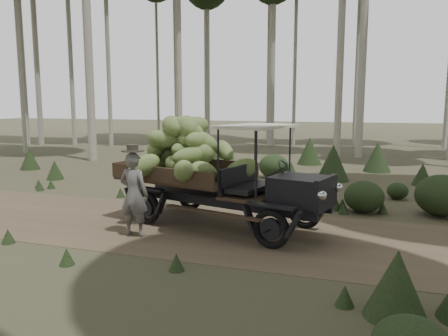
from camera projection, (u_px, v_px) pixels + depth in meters
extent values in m
plane|color=#473D2B|center=(137.00, 223.00, 10.17)|extent=(120.00, 120.00, 0.00)
cube|color=brown|center=(137.00, 223.00, 10.17)|extent=(70.00, 4.00, 0.01)
cube|color=black|center=(299.00, 190.00, 8.78)|extent=(1.24, 1.20, 0.57)
cube|color=black|center=(326.00, 193.00, 8.48)|extent=(0.36, 1.02, 0.64)
cube|color=black|center=(238.00, 179.00, 9.54)|extent=(0.44, 1.42, 0.57)
cube|color=#38281C|center=(186.00, 177.00, 10.33)|extent=(3.25, 2.51, 0.08)
cube|color=#38281C|center=(208.00, 165.00, 11.08)|extent=(2.81, 0.78, 0.33)
cube|color=#38281C|center=(160.00, 175.00, 9.54)|extent=(2.81, 0.78, 0.33)
cube|color=#38281C|center=(141.00, 165.00, 11.08)|extent=(0.52, 1.81, 0.33)
cube|color=beige|center=(256.00, 126.00, 9.14)|extent=(1.58, 1.99, 0.06)
cube|color=black|center=(233.00, 196.00, 10.14)|extent=(4.61, 1.28, 0.19)
cube|color=black|center=(214.00, 202.00, 9.49)|extent=(4.61, 1.28, 0.19)
torus|color=black|center=(304.00, 211.00, 9.67)|extent=(0.79, 0.33, 0.78)
torus|color=black|center=(271.00, 229.00, 8.30)|extent=(0.79, 0.33, 0.78)
torus|color=black|center=(190.00, 195.00, 11.39)|extent=(0.79, 0.33, 0.78)
torus|color=black|center=(146.00, 208.00, 10.02)|extent=(0.79, 0.33, 0.78)
sphere|color=beige|center=(338.00, 187.00, 8.81)|extent=(0.19, 0.19, 0.19)
sphere|color=beige|center=(322.00, 195.00, 8.04)|extent=(0.19, 0.19, 0.19)
ellipsoid|color=#5C733B|center=(185.00, 160.00, 11.04)|extent=(0.69, 0.81, 0.54)
ellipsoid|color=#5C733B|center=(190.00, 155.00, 9.71)|extent=(0.95, 0.77, 0.53)
ellipsoid|color=#5C733B|center=(159.00, 140.00, 10.29)|extent=(0.51, 0.86, 0.69)
ellipsoid|color=#5C733B|center=(173.00, 126.00, 10.16)|extent=(0.94, 0.91, 0.63)
ellipsoid|color=#5C733B|center=(178.00, 166.00, 10.04)|extent=(1.00, 0.80, 0.64)
ellipsoid|color=#5C733B|center=(204.00, 153.00, 9.95)|extent=(0.59, 0.84, 0.62)
ellipsoid|color=#5C733B|center=(197.00, 141.00, 9.83)|extent=(0.66, 0.79, 0.49)
ellipsoid|color=#5C733B|center=(183.00, 127.00, 10.15)|extent=(0.65, 0.83, 0.43)
ellipsoid|color=#5C733B|center=(195.00, 161.00, 10.93)|extent=(0.66, 0.87, 0.57)
ellipsoid|color=#5C733B|center=(168.00, 152.00, 10.82)|extent=(0.55, 0.76, 0.62)
ellipsoid|color=#5C733B|center=(189.00, 139.00, 10.18)|extent=(0.54, 0.72, 0.54)
ellipsoid|color=#5C733B|center=(195.00, 126.00, 10.15)|extent=(0.75, 0.92, 0.50)
ellipsoid|color=#5C733B|center=(241.00, 170.00, 9.98)|extent=(1.05, 0.75, 0.77)
ellipsoid|color=#5C733B|center=(224.00, 150.00, 10.24)|extent=(0.84, 0.87, 0.63)
ellipsoid|color=#5C733B|center=(200.00, 142.00, 9.98)|extent=(0.98, 0.55, 0.70)
ellipsoid|color=#5C733B|center=(187.00, 129.00, 10.06)|extent=(0.93, 0.45, 0.64)
ellipsoid|color=#5C733B|center=(154.00, 165.00, 10.69)|extent=(0.85, 0.93, 0.70)
ellipsoid|color=#5C733B|center=(183.00, 150.00, 10.16)|extent=(0.48, 0.88, 0.49)
ellipsoid|color=#5C733B|center=(176.00, 138.00, 10.63)|extent=(0.98, 0.63, 0.60)
ellipsoid|color=#5C733B|center=(183.00, 125.00, 10.09)|extent=(0.86, 0.56, 0.54)
ellipsoid|color=#5C733B|center=(204.00, 173.00, 9.44)|extent=(0.74, 1.07, 0.78)
ellipsoid|color=#5C733B|center=(155.00, 150.00, 10.53)|extent=(0.64, 0.83, 0.43)
ellipsoid|color=#5C733B|center=(177.00, 135.00, 10.64)|extent=(0.87, 0.63, 0.54)
ellipsoid|color=#5C733B|center=(188.00, 127.00, 10.08)|extent=(0.96, 0.93, 0.72)
ellipsoid|color=#5C733B|center=(189.00, 167.00, 10.30)|extent=(1.00, 0.83, 0.60)
ellipsoid|color=#5C733B|center=(205.00, 150.00, 10.63)|extent=(0.51, 0.77, 0.40)
ellipsoid|color=#5C733B|center=(164.00, 139.00, 10.22)|extent=(0.97, 0.68, 0.51)
ellipsoid|color=#5C733B|center=(144.00, 166.00, 9.69)|extent=(1.00, 0.80, 0.78)
ellipsoid|color=#5C733B|center=(184.00, 171.00, 9.09)|extent=(0.70, 0.94, 0.72)
imported|color=#585451|center=(134.00, 194.00, 9.08)|extent=(0.67, 0.46, 1.77)
cylinder|color=#2F2921|center=(133.00, 151.00, 8.95)|extent=(0.50, 0.50, 0.02)
cylinder|color=#2F2921|center=(133.00, 148.00, 8.94)|extent=(0.25, 0.25, 0.14)
cylinder|color=#B2AD9E|center=(178.00, 15.00, 26.71)|extent=(0.40, 0.40, 16.27)
cylinder|color=#B2AD9E|center=(272.00, 29.00, 27.75)|extent=(0.44, 0.44, 14.99)
cylinder|color=#B2AD9E|center=(359.00, 12.00, 27.01)|extent=(0.21, 0.21, 16.81)
cylinder|color=#B2AD9E|center=(17.00, 24.00, 23.63)|extent=(0.21, 0.21, 14.02)
cylinder|color=#B2AD9E|center=(207.00, 32.00, 30.91)|extent=(0.40, 0.40, 15.58)
cylinder|color=#B2AD9E|center=(156.00, 25.00, 33.54)|extent=(0.21, 0.21, 17.48)
ellipsoid|color=#233319|center=(156.00, 152.00, 22.19)|extent=(0.74, 0.74, 0.59)
cone|color=#233319|center=(228.00, 178.00, 14.62)|extent=(0.52, 0.52, 0.58)
cone|color=#233319|center=(198.00, 146.00, 22.04)|extent=(1.18, 1.18, 1.31)
cone|color=#233319|center=(377.00, 157.00, 17.79)|extent=(1.11, 1.11, 1.23)
cone|color=#233319|center=(422.00, 174.00, 14.85)|extent=(0.68, 0.68, 0.76)
cone|color=#233319|center=(227.00, 151.00, 21.77)|extent=(0.74, 0.74, 0.82)
ellipsoid|color=#233319|center=(442.00, 195.00, 10.74)|extent=(1.28, 1.28, 1.02)
cone|color=#233319|center=(30.00, 159.00, 18.44)|extent=(0.81, 0.81, 0.90)
ellipsoid|color=#233319|center=(179.00, 163.00, 16.09)|extent=(1.45, 1.45, 1.16)
ellipsoid|color=#233319|center=(364.00, 196.00, 11.14)|extent=(1.00, 1.00, 0.80)
cone|color=#233319|center=(291.00, 179.00, 13.13)|extent=(0.93, 0.93, 1.03)
cone|color=#233319|center=(310.00, 151.00, 19.97)|extent=(1.12, 1.12, 1.24)
ellipsoid|color=#233319|center=(274.00, 166.00, 16.27)|extent=(1.11, 1.11, 0.88)
cone|color=#233319|center=(55.00, 170.00, 16.00)|extent=(0.64, 0.64, 0.71)
ellipsoid|color=#233319|center=(398.00, 191.00, 12.68)|extent=(0.61, 0.61, 0.48)
cone|color=#233319|center=(199.00, 161.00, 16.21)|extent=(1.17, 1.17, 1.30)
ellipsoid|color=#233319|center=(162.00, 172.00, 15.67)|extent=(0.78, 0.78, 0.62)
cone|color=#233319|center=(217.00, 153.00, 21.08)|extent=(0.71, 0.71, 0.79)
cone|color=#233319|center=(397.00, 284.00, 5.63)|extent=(0.82, 0.82, 0.91)
cone|color=#233319|center=(333.00, 163.00, 15.71)|extent=(1.19, 1.19, 1.32)
cone|color=#233319|center=(175.00, 194.00, 12.68)|extent=(0.27, 0.27, 0.30)
cone|color=#233319|center=(342.00, 204.00, 11.44)|extent=(0.27, 0.27, 0.30)
cone|color=#233319|center=(40.00, 186.00, 13.94)|extent=(0.27, 0.27, 0.30)
cone|color=#233319|center=(359.00, 206.00, 11.27)|extent=(0.27, 0.27, 0.30)
cone|color=#233319|center=(176.00, 262.00, 7.25)|extent=(0.27, 0.27, 0.30)
cone|color=#233319|center=(337.00, 205.00, 11.36)|extent=(0.27, 0.27, 0.30)
cone|color=#233319|center=(39.00, 184.00, 14.35)|extent=(0.27, 0.27, 0.30)
cone|color=#233319|center=(67.00, 257.00, 7.50)|extent=(0.27, 0.27, 0.30)
cone|color=#233319|center=(343.00, 208.00, 11.00)|extent=(0.27, 0.27, 0.30)
cone|color=#233319|center=(51.00, 184.00, 14.29)|extent=(0.27, 0.27, 0.30)
cone|color=#233319|center=(8.00, 236.00, 8.68)|extent=(0.27, 0.27, 0.30)
cone|color=#233319|center=(138.00, 190.00, 13.24)|extent=(0.27, 0.27, 0.30)
cone|color=#233319|center=(121.00, 192.00, 12.95)|extent=(0.27, 0.27, 0.30)
cone|color=#233319|center=(383.00, 208.00, 11.02)|extent=(0.27, 0.27, 0.30)
cone|color=#233319|center=(345.00, 296.00, 5.98)|extent=(0.27, 0.27, 0.30)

